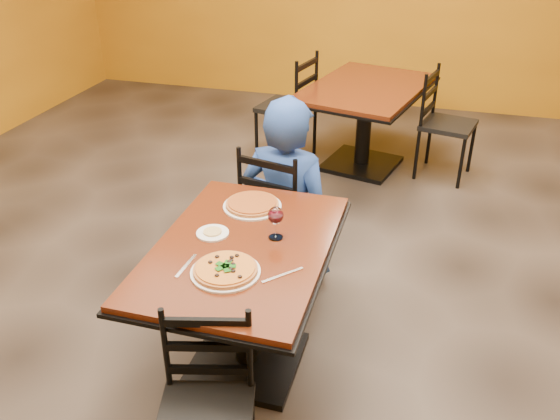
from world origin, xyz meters
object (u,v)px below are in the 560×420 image
(chair_main_far, at_px, (282,209))
(plate_main, at_px, (226,272))
(table_second, at_px, (365,107))
(chair_second_right, at_px, (448,126))
(table_main, at_px, (244,278))
(wine_glass, at_px, (276,222))
(pizza_far, at_px, (252,203))
(chair_second_left, at_px, (286,107))
(pizza_main, at_px, (225,269))
(plate_far, at_px, (252,206))
(chair_main_near, at_px, (205,420))
(diner, at_px, (287,191))
(side_plate, at_px, (213,233))

(chair_main_far, distance_m, plate_main, 1.18)
(table_second, distance_m, chair_second_right, 0.72)
(table_main, relative_size, wine_glass, 6.83)
(pizza_far, bearing_deg, wine_glass, -51.93)
(chair_second_left, xyz_separation_m, pizza_main, (0.52, -2.92, 0.28))
(chair_second_left, relative_size, pizza_far, 3.50)
(table_second, height_order, plate_far, plate_far)
(chair_second_left, height_order, pizza_far, chair_second_left)
(chair_main_far, relative_size, chair_second_right, 0.98)
(chair_main_near, height_order, chair_main_far, chair_main_far)
(wine_glass, bearing_deg, diner, 101.27)
(plate_far, bearing_deg, pizza_main, -82.85)
(diner, bearing_deg, plate_far, 91.60)
(chair_second_right, xyz_separation_m, pizza_main, (-0.90, -2.92, 0.31))
(chair_main_near, relative_size, chair_second_left, 0.84)
(table_second, xyz_separation_m, wine_glass, (-0.06, -2.58, 0.28))
(chair_second_left, distance_m, wine_glass, 2.68)
(chair_second_left, bearing_deg, table_main, 23.13)
(plate_far, relative_size, side_plate, 1.94)
(side_plate, bearing_deg, pizza_far, 72.29)
(pizza_far, bearing_deg, table_main, -78.85)
(diner, distance_m, pizza_main, 1.12)
(chair_main_near, distance_m, wine_glass, 0.95)
(table_main, height_order, diner, diner)
(chair_main_far, relative_size, side_plate, 5.68)
(table_second, height_order, plate_main, plate_main)
(chair_second_left, distance_m, chair_second_right, 1.43)
(chair_main_far, bearing_deg, side_plate, 94.97)
(chair_second_right, height_order, pizza_far, chair_second_right)
(chair_main_near, relative_size, chair_second_right, 0.89)
(table_main, bearing_deg, chair_main_far, 93.83)
(diner, xyz_separation_m, pizza_far, (-0.05, -0.51, 0.17))
(table_second, relative_size, chair_second_right, 1.64)
(pizza_main, distance_m, pizza_far, 0.61)
(table_main, height_order, wine_glass, wine_glass)
(pizza_main, bearing_deg, chair_main_near, -80.13)
(chair_second_right, bearing_deg, table_main, 173.93)
(table_second, distance_m, chair_main_near, 3.43)
(chair_main_near, bearing_deg, plate_main, 85.25)
(table_main, relative_size, plate_far, 3.97)
(chair_second_right, relative_size, diner, 0.77)
(chair_second_left, relative_size, side_plate, 6.12)
(table_second, xyz_separation_m, plate_far, (-0.27, -2.32, 0.19))
(table_second, bearing_deg, table_main, -94.13)
(chair_second_right, bearing_deg, pizza_far, 169.70)
(plate_main, relative_size, side_plate, 1.94)
(chair_second_left, relative_size, diner, 0.81)
(plate_far, bearing_deg, side_plate, -107.71)
(chair_main_near, relative_size, diner, 0.68)
(chair_main_far, bearing_deg, chair_second_left, -63.02)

